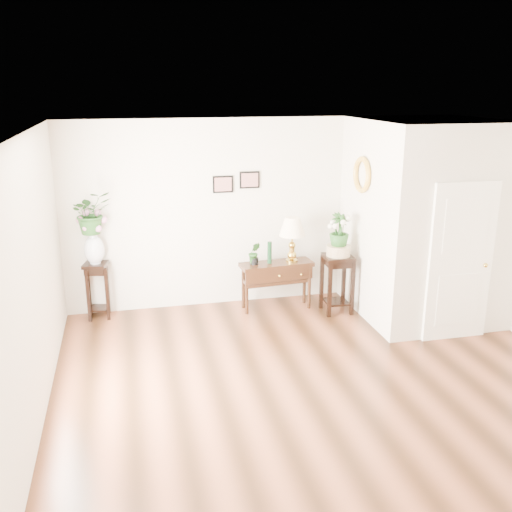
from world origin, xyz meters
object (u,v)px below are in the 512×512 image
object	(u,v)px
console_table	(276,285)
plant_stand_a	(98,290)
plant_stand_b	(337,284)
table_lamp	(292,239)

from	to	relation	value
console_table	plant_stand_a	size ratio (longest dim) A/B	1.31
plant_stand_a	plant_stand_b	bearing A→B (deg)	-9.60
plant_stand_a	plant_stand_b	xyz separation A→B (m)	(3.43, -0.58, 0.02)
table_lamp	plant_stand_a	world-z (taller)	table_lamp
plant_stand_b	table_lamp	bearing A→B (deg)	150.82
console_table	table_lamp	distance (m)	0.75
plant_stand_a	plant_stand_b	distance (m)	3.48
table_lamp	console_table	bearing A→B (deg)	180.00
console_table	table_lamp	world-z (taller)	table_lamp
table_lamp	plant_stand_b	distance (m)	0.94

